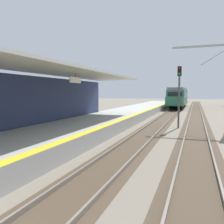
# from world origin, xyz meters

# --- Properties ---
(station_platform) EXTENTS (5.00, 80.00, 0.91)m
(station_platform) POSITION_xyz_m (-2.50, 16.00, 0.45)
(station_platform) COLOR #A8A8A3
(station_platform) RESTS_ON ground
(station_building_with_canopy) EXTENTS (4.85, 24.00, 4.43)m
(station_building_with_canopy) POSITION_xyz_m (-4.30, 9.73, 2.66)
(station_building_with_canopy) COLOR #4C4C4C
(station_building_with_canopy) RESTS_ON ground
(track_pair_nearest_platform) EXTENTS (2.34, 120.00, 0.16)m
(track_pair_nearest_platform) POSITION_xyz_m (1.90, 20.00, 0.05)
(track_pair_nearest_platform) COLOR #4C3D2D
(track_pair_nearest_platform) RESTS_ON ground
(track_pair_middle) EXTENTS (2.34, 120.00, 0.16)m
(track_pair_middle) POSITION_xyz_m (5.30, 20.00, 0.05)
(track_pair_middle) COLOR #4C3D2D
(track_pair_middle) RESTS_ON ground
(approaching_train) EXTENTS (2.93, 19.60, 4.76)m
(approaching_train) POSITION_xyz_m (1.90, 47.06, 2.18)
(approaching_train) COLOR #286647
(approaching_train) RESTS_ON ground
(rail_signal_post) EXTENTS (0.32, 0.34, 5.20)m
(rail_signal_post) POSITION_xyz_m (3.86, 18.69, 3.19)
(rail_signal_post) COLOR #4C4C4C
(rail_signal_post) RESTS_ON ground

